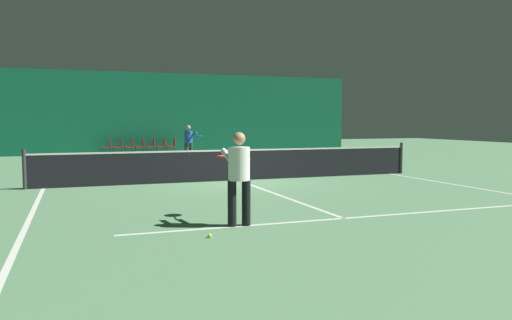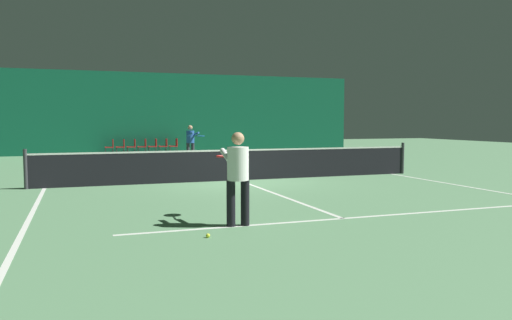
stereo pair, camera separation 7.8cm
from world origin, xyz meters
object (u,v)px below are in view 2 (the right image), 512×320
(courtside_chair_6, at_px, (174,145))
(courtside_chair_5, at_px, (164,145))
(tennis_net, at_px, (239,164))
(player_near, at_px, (237,171))
(courtside_chair_1, at_px, (122,146))
(player_far, at_px, (191,140))
(courtside_chair_4, at_px, (154,145))
(courtside_chair_0, at_px, (111,146))
(tennis_ball, at_px, (208,236))
(courtside_chair_3, at_px, (143,145))
(courtside_chair_2, at_px, (132,146))

(courtside_chair_6, bearing_deg, courtside_chair_5, -90.00)
(tennis_net, distance_m, player_near, 6.65)
(courtside_chair_1, height_order, courtside_chair_6, same)
(player_near, bearing_deg, player_far, -6.61)
(player_far, xyz_separation_m, courtside_chair_4, (-1.03, 4.88, -0.46))
(courtside_chair_0, bearing_deg, courtside_chair_5, 90.00)
(tennis_ball, bearing_deg, courtside_chair_6, 81.07)
(tennis_ball, bearing_deg, courtside_chair_1, 89.07)
(player_far, relative_size, courtside_chair_3, 1.93)
(courtside_chair_3, distance_m, courtside_chair_6, 1.73)
(player_near, distance_m, player_far, 15.00)
(courtside_chair_0, bearing_deg, tennis_net, 12.58)
(courtside_chair_3, height_order, courtside_chair_4, same)
(courtside_chair_3, relative_size, courtside_chair_4, 1.00)
(courtside_chair_6, bearing_deg, tennis_ball, -8.93)
(courtside_chair_6, bearing_deg, courtside_chair_0, -90.00)
(courtside_chair_2, xyz_separation_m, tennis_ball, (-0.91, -20.42, -0.45))
(player_far, bearing_deg, tennis_ball, -28.32)
(courtside_chair_0, distance_m, tennis_ball, 20.42)
(courtside_chair_5, bearing_deg, player_far, 5.33)
(tennis_net, distance_m, courtside_chair_2, 13.50)
(courtside_chair_1, bearing_deg, courtside_chair_5, 90.00)
(player_far, distance_m, courtside_chair_4, 5.01)
(courtside_chair_0, height_order, courtside_chair_1, same)
(tennis_net, xyz_separation_m, player_near, (-2.03, -6.32, 0.43))
(courtside_chair_2, height_order, courtside_chair_4, same)
(courtside_chair_3, height_order, courtside_chair_6, same)
(courtside_chair_4, xyz_separation_m, courtside_chair_6, (1.15, 0.00, 0.00))
(player_far, distance_m, courtside_chair_6, 4.91)
(player_far, height_order, courtside_chair_3, player_far)
(tennis_net, xyz_separation_m, courtside_chair_6, (0.47, 13.37, -0.03))
(courtside_chair_0, xyz_separation_m, courtside_chair_5, (2.88, 0.00, 0.00))
(courtside_chair_0, distance_m, courtside_chair_5, 2.88)
(player_far, bearing_deg, courtside_chair_0, -162.76)
(player_near, height_order, courtside_chair_3, player_near)
(courtside_chair_0, relative_size, courtside_chair_3, 1.00)
(courtside_chair_6, height_order, tennis_ball, courtside_chair_6)
(courtside_chair_3, bearing_deg, courtside_chair_0, -90.00)
(tennis_net, distance_m, player_far, 8.51)
(courtside_chair_2, distance_m, courtside_chair_6, 2.30)
(courtside_chair_2, relative_size, tennis_ball, 12.73)
(courtside_chair_4, bearing_deg, courtside_chair_6, 90.00)
(tennis_net, relative_size, courtside_chair_0, 14.29)
(courtside_chair_3, relative_size, courtside_chair_6, 1.00)
(player_far, distance_m, courtside_chair_5, 4.93)
(courtside_chair_3, xyz_separation_m, courtside_chair_5, (1.15, 0.00, 0.00))
(tennis_net, height_order, courtside_chair_5, tennis_net)
(courtside_chair_0, bearing_deg, courtside_chair_6, 90.00)
(courtside_chair_0, distance_m, courtside_chair_1, 0.58)
(courtside_chair_1, bearing_deg, courtside_chair_6, 90.00)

